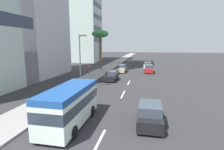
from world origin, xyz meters
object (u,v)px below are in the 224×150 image
object	(u,v)px
car_fifth	(150,114)
minibus_sixth	(70,104)
car_lead	(148,65)
car_third	(149,69)
pedestrian_near_lamp	(89,69)
car_second	(121,69)
street_lamp	(81,56)
car_fourth	(112,76)
palm_tree	(100,35)

from	to	relation	value
car_fifth	minibus_sixth	xyz separation A→B (m)	(-1.17, 5.82, 0.78)
car_lead	car_third	distance (m)	6.81
car_third	pedestrian_near_lamp	bearing A→B (deg)	116.36
car_third	car_fifth	world-z (taller)	car_third
car_second	minibus_sixth	bearing A→B (deg)	-0.11
car_fifth	street_lamp	bearing A→B (deg)	45.52
car_second	car_fourth	distance (m)	9.00
car_fifth	car_third	bearing A→B (deg)	0.04
street_lamp	pedestrian_near_lamp	bearing A→B (deg)	13.46
car_lead	palm_tree	distance (m)	13.89
minibus_sixth	street_lamp	bearing A→B (deg)	-163.37
car_fifth	street_lamp	distance (m)	12.77
car_second	palm_tree	distance (m)	9.53
minibus_sixth	car_second	bearing A→B (deg)	179.89
car_fourth	car_fifth	xyz separation A→B (m)	(-15.33, -6.10, 0.03)
car_fourth	palm_tree	bearing A→B (deg)	-156.65
car_fourth	palm_tree	world-z (taller)	palm_tree
car_lead	car_third	size ratio (longest dim) A/B	1.05
pedestrian_near_lamp	palm_tree	xyz separation A→B (m)	(7.88, -0.07, 6.89)
car_fourth	pedestrian_near_lamp	bearing A→B (deg)	-127.58
street_lamp	car_third	bearing A→B (deg)	-28.03
car_second	street_lamp	xyz separation A→B (m)	(-15.75, 2.96, 3.69)
car_fourth	car_lead	bearing A→B (deg)	160.47
street_lamp	palm_tree	bearing A→B (deg)	7.64
car_fifth	minibus_sixth	bearing A→B (deg)	101.37
street_lamp	car_lead	bearing A→B (deg)	-20.03
car_second	car_fifth	world-z (taller)	car_fifth
car_second	car_third	distance (m)	5.79
car_second	palm_tree	world-z (taller)	palm_tree
car_second	car_third	bearing A→B (deg)	96.04
car_fifth	car_lead	bearing A→B (deg)	0.51
car_third	car_fifth	size ratio (longest dim) A/B	1.02
car_fourth	palm_tree	xyz separation A→B (m)	(11.89, 5.13, 7.27)
car_second	pedestrian_near_lamp	world-z (taller)	pedestrian_near_lamp
car_second	minibus_sixth	size ratio (longest dim) A/B	0.62
minibus_sixth	pedestrian_near_lamp	bearing A→B (deg)	-165.02
car_third	pedestrian_near_lamp	size ratio (longest dim) A/B	2.40
car_second	car_third	size ratio (longest dim) A/B	0.94
pedestrian_near_lamp	car_fourth	bearing A→B (deg)	-119.67
car_third	car_fifth	xyz separation A→B (m)	(-24.93, -0.02, -0.02)
car_third	palm_tree	distance (m)	13.53
car_third	pedestrian_near_lamp	world-z (taller)	pedestrian_near_lamp
car_fourth	street_lamp	distance (m)	8.14
car_second	pedestrian_near_lamp	size ratio (longest dim) A/B	2.25
minibus_sixth	palm_tree	size ratio (longest dim) A/B	0.71
palm_tree	street_lamp	size ratio (longest dim) A/B	1.29
car_second	pedestrian_near_lamp	xyz separation A→B (m)	(-4.98, 5.53, 0.37)
car_third	street_lamp	bearing A→B (deg)	151.97
car_fifth	palm_tree	size ratio (longest dim) A/B	0.46
pedestrian_near_lamp	palm_tree	distance (m)	10.47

